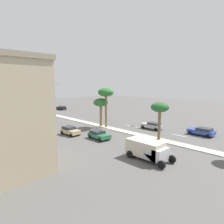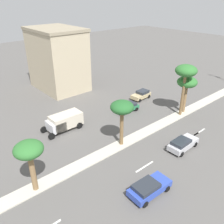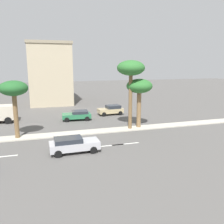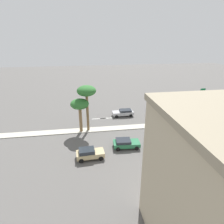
{
  "view_description": "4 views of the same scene",
  "coord_description": "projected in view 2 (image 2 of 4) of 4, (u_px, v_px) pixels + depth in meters",
  "views": [
    {
      "loc": [
        -26.85,
        8.15,
        9.06
      ],
      "look_at": [
        -0.65,
        35.02,
        3.58
      ],
      "focal_mm": 31.3,
      "sensor_mm": 36.0,
      "label": 1
    },
    {
      "loc": [
        18.61,
        7.08,
        17.62
      ],
      "look_at": [
        -3.91,
        26.58,
        2.63
      ],
      "focal_mm": 38.44,
      "sensor_mm": 36.0,
      "label": 2
    },
    {
      "loc": [
        25.66,
        27.49,
        7.81
      ],
      "look_at": [
        -1.95,
        35.83,
        1.83
      ],
      "focal_mm": 37.65,
      "sensor_mm": 36.0,
      "label": 3
    },
    {
      "loc": [
        -31.42,
        38.03,
        15.91
      ],
      "look_at": [
        -0.83,
        33.34,
        3.61
      ],
      "focal_mm": 31.12,
      "sensor_mm": 36.0,
      "label": 4
    }
  ],
  "objects": [
    {
      "name": "ground_plane",
      "position": [
        180.0,
        115.0,
        38.28
      ],
      "size": [
        160.0,
        160.0,
        0.0
      ],
      "primitive_type": "plane",
      "color": "#565451"
    },
    {
      "name": "median_curb",
      "position": [
        214.0,
        97.0,
        44.52
      ],
      "size": [
        1.8,
        96.45,
        0.12
      ],
      "primitive_type": "cube",
      "color": "#B7B2A3",
      "rests_on": "ground"
    },
    {
      "name": "lane_stripe_right",
      "position": [
        145.0,
        167.0,
        26.94
      ],
      "size": [
        0.2,
        2.8,
        0.01
      ],
      "primitive_type": "cube",
      "color": "silver",
      "rests_on": "ground"
    },
    {
      "name": "lane_stripe_mid",
      "position": [
        193.0,
        136.0,
        32.65
      ],
      "size": [
        0.2,
        2.8,
        0.01
      ],
      "primitive_type": "cube",
      "color": "silver",
      "rests_on": "ground"
    },
    {
      "name": "lane_stripe_left",
      "position": [
        199.0,
        132.0,
        33.59
      ],
      "size": [
        0.2,
        2.8,
        0.01
      ],
      "primitive_type": "cube",
      "color": "silver",
      "rests_on": "ground"
    },
    {
      "name": "commercial_building",
      "position": [
        58.0,
        59.0,
        46.5
      ],
      "size": [
        11.42,
        8.07,
        11.74
      ],
      "color": "tan",
      "rests_on": "ground"
    },
    {
      "name": "palm_tree_front",
      "position": [
        29.0,
        152.0,
        21.78
      ],
      "size": [
        2.76,
        2.76,
        5.49
      ],
      "color": "olive",
      "rests_on": "median_curb"
    },
    {
      "name": "palm_tree_left",
      "position": [
        122.0,
        109.0,
        28.55
      ],
      "size": [
        2.85,
        2.85,
        6.01
      ],
      "color": "brown",
      "rests_on": "median_curb"
    },
    {
      "name": "palm_tree_trailing",
      "position": [
        186.0,
        72.0,
        35.07
      ],
      "size": [
        3.21,
        3.21,
        8.07
      ],
      "color": "brown",
      "rests_on": "median_curb"
    },
    {
      "name": "palm_tree_inboard",
      "position": [
        187.0,
        83.0,
        36.95
      ],
      "size": [
        3.11,
        3.11,
        5.9
      ],
      "color": "olive",
      "rests_on": "median_curb"
    },
    {
      "name": "sedan_silver_center",
      "position": [
        183.0,
        144.0,
        29.71
      ],
      "size": [
        1.98,
        4.4,
        1.39
      ],
      "color": "#B2B2B7",
      "rests_on": "ground"
    },
    {
      "name": "sedan_tan_near",
      "position": [
        141.0,
        95.0,
        43.79
      ],
      "size": [
        2.12,
        3.91,
        1.48
      ],
      "color": "tan",
      "rests_on": "ground"
    },
    {
      "name": "sedan_blue_mid",
      "position": [
        149.0,
        188.0,
        23.03
      ],
      "size": [
        2.21,
        4.47,
        1.4
      ],
      "color": "#2D47AD",
      "rests_on": "ground"
    },
    {
      "name": "sedan_green_leading",
      "position": [
        127.0,
        107.0,
        39.22
      ],
      "size": [
        2.28,
        4.08,
        1.32
      ],
      "color": "#287047",
      "rests_on": "ground"
    },
    {
      "name": "box_truck",
      "position": [
        63.0,
        122.0,
        33.64
      ],
      "size": [
        2.52,
        5.66,
        2.29
      ],
      "color": "silver",
      "rests_on": "ground"
    }
  ]
}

